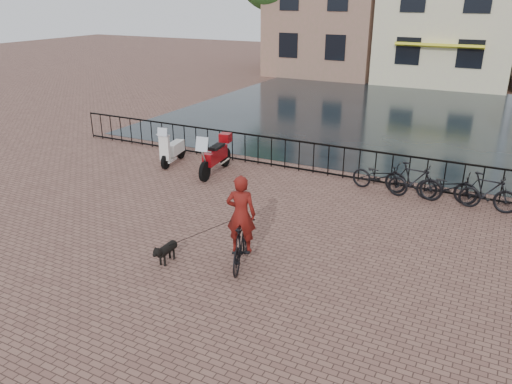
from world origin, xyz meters
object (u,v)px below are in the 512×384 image
at_px(dog, 167,252).
at_px(motorcycle, 215,152).
at_px(cyclist, 241,227).
at_px(scooter, 173,143).

distance_m(dog, motorcycle, 5.81).
bearing_deg(dog, motorcycle, 110.72).
bearing_deg(cyclist, motorcycle, -70.63).
distance_m(cyclist, dog, 1.74).
height_order(motorcycle, scooter, motorcycle).
height_order(dog, scooter, scooter).
distance_m(motorcycle, scooter, 1.83).
bearing_deg(motorcycle, scooter, 166.56).
bearing_deg(dog, scooter, 124.37).
relative_size(cyclist, motorcycle, 1.13).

